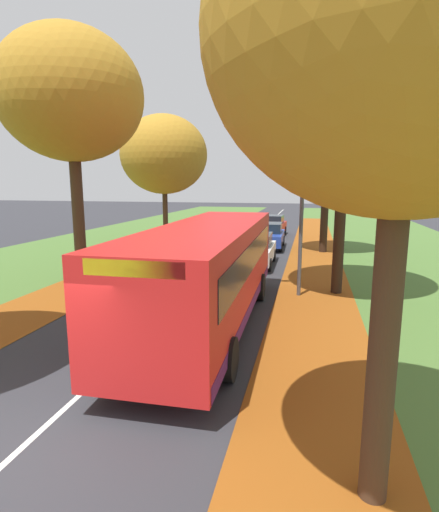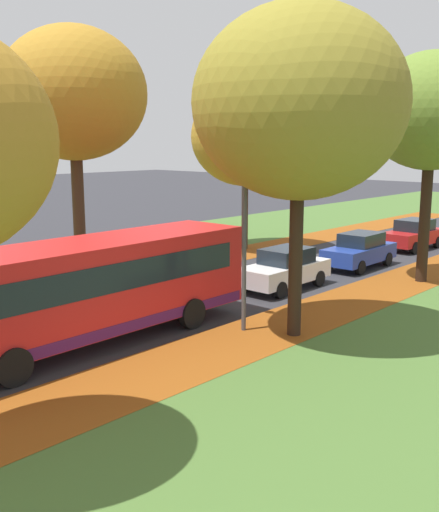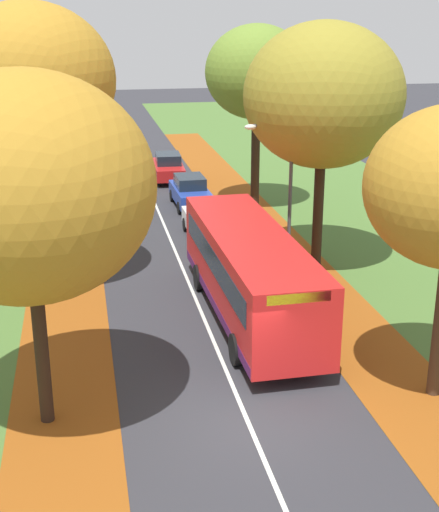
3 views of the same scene
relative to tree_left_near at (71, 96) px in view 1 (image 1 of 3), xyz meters
name	(u,v)px [view 1 (image 1 of 3)]	position (x,y,z in m)	size (l,w,h in m)	color
ground_plane	(15,454)	(5.28, -10.48, -7.59)	(160.00, 160.00, 0.00)	#2D2D33
grass_verge_left	(108,244)	(-3.92, 9.52, -7.59)	(12.00, 90.00, 0.01)	#476B2D
leaf_litter_left	(132,264)	(0.68, 3.52, -7.58)	(2.80, 60.00, 0.00)	#8C4714
grass_verge_right	(394,255)	(14.48, 9.52, -7.59)	(12.00, 90.00, 0.01)	#476B2D
leaf_litter_right	(314,273)	(9.88, 3.52, -7.58)	(2.80, 60.00, 0.00)	#8C4714
road_centre_line	(240,249)	(5.28, 9.52, -7.59)	(0.12, 80.00, 0.01)	silver
tree_left_near	(71,96)	(0.00, 0.00, 0.00)	(5.83, 5.83, 10.25)	#422D1E
tree_left_mid	(164,155)	(-0.08, 10.59, -1.59)	(5.77, 5.77, 8.61)	#422D1E
tree_right_nearest	(408,33)	(10.57, -10.13, -1.85)	(4.55, 4.55, 7.82)	#422D1E
tree_right_near	(346,106)	(10.68, 0.30, -0.77)	(6.11, 6.11, 9.58)	black
tree_right_mid	(328,135)	(10.41, 9.70, -0.68)	(5.20, 5.20, 9.29)	black
streetlamp_right	(293,195)	(8.95, -0.41, -3.86)	(1.89, 0.28, 6.00)	#47474C
bus	(209,269)	(6.80, -4.24, -5.89)	(2.79, 10.44, 2.98)	red
car_white_lead	(256,250)	(6.96, 4.79, -6.78)	(1.82, 4.22, 1.62)	silver
car_blue_following	(270,236)	(7.08, 10.42, -6.78)	(1.85, 4.23, 1.62)	#233D9E
car_red_third_in_line	(273,226)	(6.71, 16.75, -6.78)	(1.92, 4.27, 1.62)	#B21919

